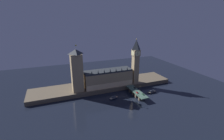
# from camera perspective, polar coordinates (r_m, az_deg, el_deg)

# --- Properties ---
(ground_plane) EXTENTS (400.00, 400.00, 0.00)m
(ground_plane) POSITION_cam_1_polar(r_m,az_deg,el_deg) (226.91, 0.03, -9.90)
(ground_plane) COLOR black
(embankment) EXTENTS (220.00, 42.00, 6.17)m
(embankment) POSITION_cam_1_polar(r_m,az_deg,el_deg) (258.74, -3.12, -5.52)
(embankment) COLOR brown
(embankment) RESTS_ON ground_plane
(parliament_hall) EXTENTS (73.00, 22.32, 29.53)m
(parliament_hall) POSITION_cam_1_polar(r_m,az_deg,el_deg) (248.06, -1.39, -2.73)
(parliament_hall) COLOR tan
(parliament_hall) RESTS_ON embankment
(clock_tower) EXTENTS (10.99, 11.10, 70.27)m
(clock_tower) POSITION_cam_1_polar(r_m,az_deg,el_deg) (253.27, 8.30, 3.43)
(clock_tower) COLOR tan
(clock_tower) RESTS_ON embankment
(victoria_tower) EXTENTS (15.61, 15.61, 65.91)m
(victoria_tower) POSITION_cam_1_polar(r_m,az_deg,el_deg) (229.29, -12.26, -0.19)
(victoria_tower) COLOR tan
(victoria_tower) RESTS_ON embankment
(bridge) EXTENTS (10.73, 46.00, 6.86)m
(bridge) POSITION_cam_1_polar(r_m,az_deg,el_deg) (234.84, 8.66, -7.88)
(bridge) COLOR #476656
(bridge) RESTS_ON ground_plane
(car_northbound_trail) EXTENTS (2.00, 4.25, 1.47)m
(car_northbound_trail) POSITION_cam_1_polar(r_m,az_deg,el_deg) (228.50, 8.81, -7.81)
(car_northbound_trail) COLOR red
(car_northbound_trail) RESTS_ON bridge
(car_southbound_lead) EXTENTS (1.92, 4.14, 1.49)m
(car_southbound_lead) POSITION_cam_1_polar(r_m,az_deg,el_deg) (224.93, 10.83, -8.35)
(car_southbound_lead) COLOR #235633
(car_southbound_lead) RESTS_ON bridge
(car_southbound_trail) EXTENTS (2.10, 4.42, 1.56)m
(car_southbound_trail) POSITION_cam_1_polar(r_m,az_deg,el_deg) (242.72, 7.97, -6.16)
(car_southbound_trail) COLOR black
(car_southbound_trail) RESTS_ON bridge
(pedestrian_near_rail) EXTENTS (0.38, 0.38, 1.57)m
(pedestrian_near_rail) POSITION_cam_1_polar(r_m,az_deg,el_deg) (223.97, 8.84, -8.32)
(pedestrian_near_rail) COLOR black
(pedestrian_near_rail) RESTS_ON bridge
(pedestrian_mid_walk) EXTENTS (0.38, 0.38, 1.74)m
(pedestrian_mid_walk) POSITION_cam_1_polar(r_m,az_deg,el_deg) (236.15, 9.62, -6.90)
(pedestrian_mid_walk) COLOR black
(pedestrian_mid_walk) RESTS_ON bridge
(pedestrian_far_rail) EXTENTS (0.38, 0.38, 1.77)m
(pedestrian_far_rail) POSITION_cam_1_polar(r_m,az_deg,el_deg) (242.63, 6.06, -6.04)
(pedestrian_far_rail) COLOR black
(pedestrian_far_rail) RESTS_ON bridge
(street_lamp_near) EXTENTS (1.34, 0.60, 6.98)m
(street_lamp_near) POSITION_cam_1_polar(r_m,az_deg,el_deg) (218.19, 9.48, -8.06)
(street_lamp_near) COLOR #2D3333
(street_lamp_near) RESTS_ON bridge
(street_lamp_mid) EXTENTS (1.34, 0.60, 6.70)m
(street_lamp_mid) POSITION_cam_1_polar(r_m,az_deg,el_deg) (234.53, 9.83, -6.22)
(street_lamp_mid) COLOR #2D3333
(street_lamp_mid) RESTS_ON bridge
(street_lamp_far) EXTENTS (1.34, 0.60, 6.72)m
(street_lamp_far) POSITION_cam_1_polar(r_m,az_deg,el_deg) (241.56, 5.94, -5.30)
(street_lamp_far) COLOR #2D3333
(street_lamp_far) RESTS_ON bridge
(boat_upstream) EXTENTS (14.12, 8.30, 3.58)m
(boat_upstream) POSITION_cam_1_polar(r_m,az_deg,el_deg) (225.19, 0.58, -9.76)
(boat_upstream) COLOR #1E2842
(boat_upstream) RESTS_ON ground_plane
(boat_downstream) EXTENTS (16.37, 5.78, 3.99)m
(boat_downstream) POSITION_cam_1_polar(r_m,az_deg,el_deg) (248.57, 13.80, -7.48)
(boat_downstream) COLOR #28282D
(boat_downstream) RESTS_ON ground_plane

